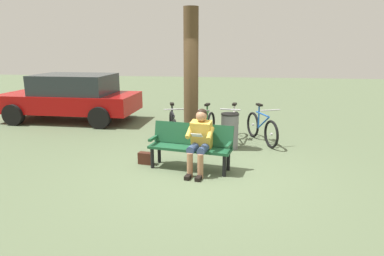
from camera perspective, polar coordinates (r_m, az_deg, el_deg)
name	(u,v)px	position (r m, az deg, el deg)	size (l,w,h in m)	color
ground_plane	(202,171)	(6.61, 1.68, -7.18)	(40.00, 40.00, 0.00)	#566647
bench	(191,143)	(6.63, -0.13, -2.49)	(1.66, 0.76, 0.87)	#194C2D
person_reading	(200,138)	(6.37, 1.34, -1.69)	(0.54, 0.81, 1.20)	gold
handbag	(146,158)	(7.01, -7.69, -5.02)	(0.30, 0.14, 0.24)	#3F1E14
tree_trunk	(191,81)	(7.69, -0.16, 7.88)	(0.33, 0.33, 3.15)	#4C3823
litter_bin	(230,131)	(7.96, 6.29, -0.50)	(0.42, 0.42, 0.83)	slate
bicycle_blue	(262,128)	(8.61, 11.51, 0.00)	(0.73, 1.58, 0.94)	black
bicycle_black	(233,127)	(8.59, 6.79, 0.14)	(0.48, 1.67, 0.94)	black
bicycle_orange	(205,128)	(8.47, 2.17, 0.05)	(0.52, 1.66, 0.94)	black
bicycle_red	(173,127)	(8.56, -3.20, 0.18)	(0.60, 1.63, 0.94)	black
parked_car	(72,97)	(11.48, -19.42, 4.97)	(4.24, 2.10, 1.47)	#A50C0C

